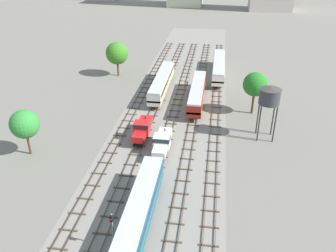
{
  "coord_description": "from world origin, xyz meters",
  "views": [
    {
      "loc": [
        8.17,
        -1.37,
        31.49
      ],
      "look_at": [
        0.0,
        54.8,
        1.5
      ],
      "focal_mm": 37.3,
      "sensor_mm": 36.0,
      "label": 1
    }
  ],
  "objects_px": {
    "passenger_coach_centre_left_nearest": "(137,217)",
    "signal_post_near": "(113,227)",
    "shunter_loco_left_mid": "(142,128)",
    "water_tower": "(270,96)",
    "passenger_coach_centre_right_farther": "(219,66)",
    "signal_post_nearest": "(187,90)",
    "passenger_coach_left_far": "(162,82)",
    "diesel_railcar_centre_midfar": "(197,92)",
    "shunter_loco_centre_left_near": "(162,142)"
  },
  "relations": [
    {
      "from": "passenger_coach_left_far",
      "to": "signal_post_nearest",
      "type": "bearing_deg",
      "value": -41.46
    },
    {
      "from": "passenger_coach_centre_left_nearest",
      "to": "diesel_railcar_centre_midfar",
      "type": "distance_m",
      "value": 40.22
    },
    {
      "from": "diesel_railcar_centre_midfar",
      "to": "water_tower",
      "type": "distance_m",
      "value": 19.69
    },
    {
      "from": "signal_post_near",
      "to": "passenger_coach_left_far",
      "type": "bearing_deg",
      "value": 92.57
    },
    {
      "from": "passenger_coach_centre_left_nearest",
      "to": "diesel_railcar_centre_midfar",
      "type": "bearing_deg",
      "value": 83.84
    },
    {
      "from": "passenger_coach_left_far",
      "to": "signal_post_nearest",
      "type": "xyz_separation_m",
      "value": [
        6.47,
        -5.72,
        0.66
      ]
    },
    {
      "from": "passenger_coach_centre_left_nearest",
      "to": "shunter_loco_left_mid",
      "type": "distance_m",
      "value": 23.51
    },
    {
      "from": "passenger_coach_centre_left_nearest",
      "to": "signal_post_nearest",
      "type": "relative_size",
      "value": 4.29
    },
    {
      "from": "shunter_loco_left_mid",
      "to": "passenger_coach_left_far",
      "type": "distance_m",
      "value": 22.16
    },
    {
      "from": "passenger_coach_left_far",
      "to": "signal_post_near",
      "type": "distance_m",
      "value": 48.04
    },
    {
      "from": "passenger_coach_left_far",
      "to": "shunter_loco_left_mid",
      "type": "bearing_deg",
      "value": -90.0
    },
    {
      "from": "passenger_coach_centre_left_nearest",
      "to": "passenger_coach_left_far",
      "type": "height_order",
      "value": "same"
    },
    {
      "from": "shunter_loco_centre_left_near",
      "to": "passenger_coach_centre_right_farther",
      "type": "distance_m",
      "value": 40.79
    },
    {
      "from": "passenger_coach_centre_left_nearest",
      "to": "signal_post_nearest",
      "type": "bearing_deg",
      "value": 86.88
    },
    {
      "from": "shunter_loco_left_mid",
      "to": "water_tower",
      "type": "relative_size",
      "value": 0.85
    },
    {
      "from": "passenger_coach_left_far",
      "to": "passenger_coach_centre_right_farther",
      "type": "relative_size",
      "value": 1.0
    },
    {
      "from": "shunter_loco_centre_left_near",
      "to": "passenger_coach_centre_left_nearest",
      "type": "bearing_deg",
      "value": -90.0
    },
    {
      "from": "passenger_coach_centre_right_farther",
      "to": "water_tower",
      "type": "bearing_deg",
      "value": -74.64
    },
    {
      "from": "shunter_loco_centre_left_near",
      "to": "signal_post_nearest",
      "type": "relative_size",
      "value": 1.65
    },
    {
      "from": "shunter_loco_centre_left_near",
      "to": "signal_post_near",
      "type": "xyz_separation_m",
      "value": [
        -2.16,
        -21.58,
        1.29
      ]
    },
    {
      "from": "passenger_coach_centre_right_farther",
      "to": "water_tower",
      "type": "relative_size",
      "value": 2.22
    },
    {
      "from": "passenger_coach_centre_right_farther",
      "to": "signal_post_near",
      "type": "distance_m",
      "value": 62.39
    },
    {
      "from": "diesel_railcar_centre_midfar",
      "to": "passenger_coach_centre_right_farther",
      "type": "distance_m",
      "value": 19.22
    },
    {
      "from": "passenger_coach_centre_left_nearest",
      "to": "signal_post_nearest",
      "type": "distance_m",
      "value": 39.61
    },
    {
      "from": "water_tower",
      "to": "signal_post_near",
      "type": "distance_m",
      "value": 35.51
    },
    {
      "from": "diesel_railcar_centre_midfar",
      "to": "passenger_coach_centre_right_farther",
      "type": "xyz_separation_m",
      "value": [
        4.31,
        18.73,
        0.02
      ]
    },
    {
      "from": "signal_post_nearest",
      "to": "passenger_coach_centre_left_nearest",
      "type": "bearing_deg",
      "value": -93.12
    },
    {
      "from": "shunter_loco_centre_left_near",
      "to": "shunter_loco_left_mid",
      "type": "height_order",
      "value": "same"
    },
    {
      "from": "diesel_railcar_centre_midfar",
      "to": "signal_post_near",
      "type": "height_order",
      "value": "signal_post_near"
    },
    {
      "from": "diesel_railcar_centre_midfar",
      "to": "water_tower",
      "type": "relative_size",
      "value": 2.07
    },
    {
      "from": "passenger_coach_centre_right_farther",
      "to": "passenger_coach_left_far",
      "type": "bearing_deg",
      "value": -133.87
    },
    {
      "from": "signal_post_nearest",
      "to": "diesel_railcar_centre_midfar",
      "type": "bearing_deg",
      "value": 11.6
    },
    {
      "from": "diesel_railcar_centre_midfar",
      "to": "signal_post_nearest",
      "type": "distance_m",
      "value": 2.3
    },
    {
      "from": "passenger_coach_centre_left_nearest",
      "to": "signal_post_near",
      "type": "distance_m",
      "value": 3.54
    },
    {
      "from": "shunter_loco_left_mid",
      "to": "diesel_railcar_centre_midfar",
      "type": "distance_m",
      "value": 18.97
    },
    {
      "from": "passenger_coach_centre_left_nearest",
      "to": "diesel_railcar_centre_midfar",
      "type": "height_order",
      "value": "same"
    },
    {
      "from": "passenger_coach_centre_right_farther",
      "to": "signal_post_nearest",
      "type": "bearing_deg",
      "value": -108.65
    },
    {
      "from": "shunter_loco_centre_left_near",
      "to": "shunter_loco_left_mid",
      "type": "relative_size",
      "value": 1.0
    },
    {
      "from": "passenger_coach_left_far",
      "to": "diesel_railcar_centre_midfar",
      "type": "bearing_deg",
      "value": -31.43
    },
    {
      "from": "passenger_coach_left_far",
      "to": "passenger_coach_centre_right_farther",
      "type": "height_order",
      "value": "same"
    },
    {
      "from": "shunter_loco_centre_left_near",
      "to": "signal_post_nearest",
      "type": "bearing_deg",
      "value": 84.05
    },
    {
      "from": "signal_post_near",
      "to": "shunter_loco_left_mid",
      "type": "bearing_deg",
      "value": 94.77
    },
    {
      "from": "shunter_loco_left_mid",
      "to": "passenger_coach_left_far",
      "type": "bearing_deg",
      "value": 90.0
    },
    {
      "from": "shunter_loco_left_mid",
      "to": "water_tower",
      "type": "height_order",
      "value": "water_tower"
    },
    {
      "from": "water_tower",
      "to": "signal_post_near",
      "type": "xyz_separation_m",
      "value": [
        -19.65,
        -29.18,
        -4.85
      ]
    },
    {
      "from": "shunter_loco_left_mid",
      "to": "water_tower",
      "type": "bearing_deg",
      "value": 8.73
    },
    {
      "from": "passenger_coach_centre_right_farther",
      "to": "signal_post_near",
      "type": "xyz_separation_m",
      "value": [
        -10.78,
        -61.45,
        0.69
      ]
    },
    {
      "from": "shunter_loco_left_mid",
      "to": "water_tower",
      "type": "distance_m",
      "value": 22.9
    },
    {
      "from": "shunter_loco_left_mid",
      "to": "passenger_coach_centre_left_nearest",
      "type": "bearing_deg",
      "value": -79.43
    },
    {
      "from": "diesel_railcar_centre_midfar",
      "to": "passenger_coach_centre_right_farther",
      "type": "height_order",
      "value": "same"
    }
  ]
}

